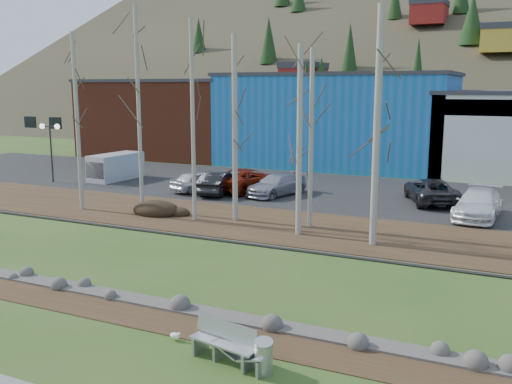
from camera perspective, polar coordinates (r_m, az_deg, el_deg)
The scene contains 30 objects.
ground at distance 16.66m, azimuth -12.41°, elevation -15.23°, with size 200.00×200.00×0.00m, color #2D4F19.
dirt_strip at distance 18.20m, azimuth -8.32°, elevation -12.73°, with size 80.00×1.80×0.03m, color #382616.
near_bank_rocks at distance 18.98m, azimuth -6.63°, elevation -11.73°, with size 80.00×0.80×0.50m, color #47423D, non-canonical shape.
river at distance 22.34m, azimuth -1.07°, elevation -8.16°, with size 80.00×8.00×0.90m, color #14212E, non-canonical shape.
far_bank_rocks at distance 25.92m, azimuth 2.93°, elevation -5.51°, with size 80.00×0.80×0.46m, color #47423D, non-canonical shape.
far_bank at distance 28.79m, azimuth 5.33°, elevation -3.75°, with size 80.00×7.00×0.15m, color #382616.
parking_lot at distance 38.62m, azimuth 10.60°, elevation -0.20°, with size 80.00×14.00×0.14m, color black.
building_brick at distance 60.83m, azimuth -8.33°, elevation 7.40°, with size 16.32×12.24×7.80m.
building_blue at distance 53.14m, azimuth 8.26°, elevation 7.23°, with size 20.40×12.24×8.30m.
hillside at distance 96.80m, azimuth 20.13°, elevation 16.10°, with size 160.00×72.00×35.00m, color #333020, non-canonical shape.
bench_intact at distance 15.63m, azimuth -3.14°, elevation -14.74°, with size 2.08×0.96×1.00m.
bench_damaged at distance 15.36m, azimuth -1.45°, elevation -15.67°, with size 1.81×0.94×0.77m.
litter_bin at distance 14.99m, azimuth 0.76°, elevation -16.30°, with size 0.47×0.47×0.81m, color #A5A8AA.
seagull at distance 16.94m, azimuth -8.07°, elevation -14.03°, with size 0.39×0.18×0.28m.
dirt_mound at distance 32.23m, azimuth -9.97°, elevation -1.67°, with size 2.80×1.98×0.55m, color black.
birch_0 at distance 33.88m, azimuth -17.44°, elevation 6.64°, with size 0.23×0.23×9.96m.
birch_1 at distance 32.61m, azimuth -11.65°, elevation 8.00°, with size 0.22×0.22×11.35m.
birch_2 at distance 29.63m, azimuth -2.14°, elevation 6.27°, with size 0.28×0.28×9.60m.
birch_3 at distance 29.83m, azimuth -6.34°, elevation 6.99°, with size 0.21×0.21×10.38m.
birch_4 at distance 26.82m, azimuth 4.36°, elevation 5.07°, with size 0.27×0.27×8.93m.
birch_5 at distance 28.33m, azimuth 5.52°, elevation 5.26°, with size 0.23×0.23×8.84m.
birch_6 at distance 25.44m, azimuth 12.00°, elevation 6.25°, with size 0.31×0.31×10.42m.
street_lamp at distance 44.50m, azimuth -19.88°, elevation 5.25°, with size 1.63×0.57×4.30m.
car_0 at distance 38.69m, azimuth -5.76°, elevation 1.10°, with size 1.64×4.06×1.38m, color silver.
car_1 at distance 37.68m, azimuth -3.78°, elevation 0.93°, with size 1.55×4.44×1.46m, color black.
car_2 at distance 38.68m, azimuth -0.94°, elevation 1.26°, with size 2.54×5.52×1.53m, color maroon.
car_3 at distance 37.08m, azimuth 2.06°, elevation 0.73°, with size 1.94×4.77×1.38m, color #9999A1.
car_4 at distance 36.30m, azimuth 17.09°, elevation 0.13°, with size 2.48×5.37×1.49m, color #2C2B2E.
car_5 at distance 32.95m, azimuth 21.33°, elevation -1.13°, with size 2.14×5.26×1.53m, color white.
van_grey at distance 44.51m, azimuth -14.00°, elevation 2.45°, with size 2.17×4.58×1.95m.
Camera 1 is at (9.30, -11.80, 7.19)m, focal length 40.00 mm.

